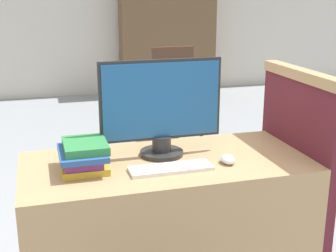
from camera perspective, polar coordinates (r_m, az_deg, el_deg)
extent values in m
cube|color=tan|center=(2.29, -0.17, -12.89)|extent=(1.30, 0.61, 0.73)
cube|color=#5B1E28|center=(2.48, 15.07, -6.78)|extent=(0.05, 0.64, 1.07)
cube|color=tan|center=(2.32, 16.09, 6.02)|extent=(0.07, 0.64, 0.05)
cylinder|color=#282828|center=(2.21, -0.88, -3.31)|extent=(0.20, 0.20, 0.02)
cylinder|color=#282828|center=(2.19, -0.88, -2.16)|extent=(0.09, 0.09, 0.07)
cube|color=#282828|center=(2.14, -0.94, 3.20)|extent=(0.57, 0.01, 0.37)
cube|color=#1E5693|center=(2.14, -0.91, 3.17)|extent=(0.54, 0.02, 0.34)
cube|color=white|center=(2.03, 0.35, -5.19)|extent=(0.36, 0.11, 0.02)
ellipsoid|color=white|center=(2.12, 7.30, -4.04)|extent=(0.06, 0.09, 0.04)
cube|color=gold|center=(2.06, -10.17, -4.90)|extent=(0.20, 0.21, 0.03)
cube|color=#7A3384|center=(2.05, -10.41, -4.02)|extent=(0.16, 0.20, 0.04)
cube|color=#285199|center=(2.03, -10.40, -3.24)|extent=(0.20, 0.26, 0.02)
cube|color=#2D7F42|center=(2.03, -10.05, -2.37)|extent=(0.18, 0.23, 0.03)
cylinder|color=#4C3323|center=(4.57, -0.34, 0.14)|extent=(0.04, 0.04, 0.42)
cylinder|color=#4C3323|center=(4.68, 4.14, 0.50)|extent=(0.04, 0.04, 0.42)
cylinder|color=#4C3323|center=(4.92, -1.54, 1.33)|extent=(0.04, 0.04, 0.42)
cylinder|color=#4C3323|center=(5.02, 2.66, 1.64)|extent=(0.04, 0.04, 0.42)
cube|color=#4C3323|center=(4.74, 1.25, 3.68)|extent=(0.44, 0.44, 0.05)
cube|color=#4C3323|center=(4.88, 0.56, 7.03)|extent=(0.44, 0.04, 0.45)
cube|color=brown|center=(6.86, -0.03, 11.90)|extent=(1.37, 0.32, 1.91)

